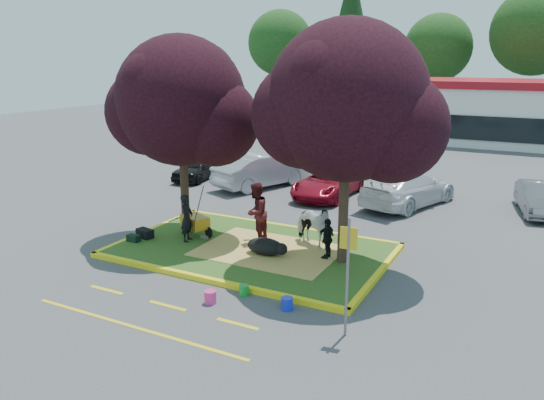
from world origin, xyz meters
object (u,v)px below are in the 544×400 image
at_px(bucket_pink, 210,297).
at_px(bucket_blue, 287,304).
at_px(calf, 265,246).
at_px(wheelbarrow, 195,222).
at_px(cow, 312,225).
at_px(car_black, 198,167).
at_px(handler, 187,218).
at_px(bucket_green, 244,290).
at_px(car_silver, 261,170).
at_px(sign_post, 348,264).

relative_size(bucket_pink, bucket_blue, 1.03).
relative_size(calf, wheelbarrow, 0.68).
distance_m(cow, calf, 1.68).
xyz_separation_m(calf, car_black, (-8.17, 8.16, 0.19)).
bearing_deg(handler, calf, -103.94).
relative_size(bucket_green, bucket_blue, 0.86).
xyz_separation_m(bucket_blue, car_silver, (-6.62, 10.89, 0.63)).
xyz_separation_m(handler, bucket_green, (3.53, -2.42, -0.78)).
bearing_deg(sign_post, car_black, 130.50).
bearing_deg(bucket_blue, sign_post, -17.17).
xyz_separation_m(wheelbarrow, car_silver, (-1.66, 7.66, 0.18)).
relative_size(car_black, car_silver, 0.74).
bearing_deg(sign_post, car_silver, 120.28).
relative_size(cow, bucket_blue, 5.28).
distance_m(calf, car_silver, 9.39).
height_order(cow, calf, cow).
distance_m(handler, car_silver, 8.42).
height_order(calf, bucket_green, calf).
bearing_deg(bucket_green, car_black, 129.84).
xyz_separation_m(calf, wheelbarrow, (-2.93, 0.53, 0.20)).
relative_size(bucket_pink, car_silver, 0.07).
relative_size(handler, bucket_green, 5.65).
bearing_deg(handler, bucket_pink, -151.64).
relative_size(calf, bucket_pink, 3.64).
height_order(cow, bucket_pink, cow).
relative_size(cow, calf, 1.40).
bearing_deg(wheelbarrow, bucket_pink, -26.89).
relative_size(cow, bucket_green, 6.10).
distance_m(calf, wheelbarrow, 2.98).
bearing_deg(car_black, bucket_pink, -60.54).
height_order(handler, car_silver, handler).
distance_m(bucket_green, car_black, 13.85).
xyz_separation_m(bucket_green, bucket_blue, (1.34, -0.23, 0.02)).
xyz_separation_m(wheelbarrow, bucket_green, (3.63, -3.00, -0.47)).
relative_size(bucket_green, bucket_pink, 0.84).
bearing_deg(cow, car_black, 76.35).
xyz_separation_m(cow, bucket_green, (-0.27, -3.77, -0.71)).
distance_m(cow, bucket_green, 3.85).
xyz_separation_m(cow, car_silver, (-5.55, 6.89, -0.06)).
xyz_separation_m(cow, car_black, (-9.13, 6.85, -0.25)).
relative_size(calf, handler, 0.77).
bearing_deg(bucket_green, car_silver, 116.36).
xyz_separation_m(bucket_pink, car_silver, (-4.77, 11.44, 0.62)).
bearing_deg(car_silver, wheelbarrow, 123.80).
relative_size(wheelbarrow, bucket_pink, 5.39).
xyz_separation_m(handler, bucket_pink, (3.02, -3.20, -0.75)).
height_order(cow, wheelbarrow, cow).
relative_size(calf, car_silver, 0.25).
height_order(bucket_pink, bucket_blue, bucket_pink).
xyz_separation_m(bucket_pink, bucket_blue, (1.84, 0.56, -0.01)).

